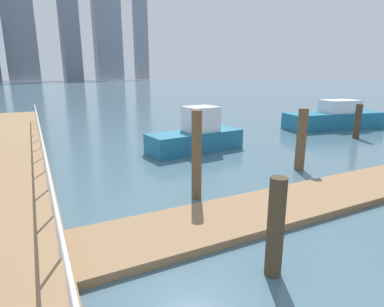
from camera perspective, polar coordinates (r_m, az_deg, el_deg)
name	(u,v)px	position (r m, az deg, el deg)	size (l,w,h in m)	color
ground_plane	(96,132)	(20.14, -17.05, 3.68)	(300.00, 300.00, 0.00)	#476675
floating_dock	(332,193)	(10.16, 24.08, -6.63)	(15.55, 2.00, 0.18)	#93704C
boardwalk_railing	(45,160)	(9.32, -25.10, -1.04)	(0.06, 29.95, 1.08)	white
dock_piling_0	(276,228)	(5.77, 14.93, -12.89)	(0.30, 0.30, 1.83)	#473826
dock_piling_1	(358,121)	(19.64, 27.86, 5.20)	(0.35, 0.35, 1.89)	#473826
dock_piling_2	(301,140)	(12.21, 19.23, 2.38)	(0.35, 0.35, 2.29)	brown
dock_piling_4	(197,156)	(8.80, 0.84, -0.39)	(0.28, 0.28, 2.54)	brown
moored_boat_2	(335,118)	(22.57, 24.48, 5.87)	(6.82, 3.07, 1.84)	#1E6B8C
moored_boat_3	(196,136)	(14.56, 0.81, 3.21)	(4.64, 2.09, 2.04)	#1E6B8C
skyline_tower_2	(18,18)	(181.25, -29.08, 20.65)	(13.74, 13.71, 57.35)	gray
skyline_tower_3	(67,1)	(177.45, -21.81, 24.34)	(7.89, 13.16, 74.27)	slate
skyline_tower_4	(106,14)	(189.58, -15.36, 23.18)	(13.61, 11.95, 68.28)	gray
skyline_tower_5	(140,33)	(194.53, -9.34, 20.81)	(6.14, 9.59, 51.95)	gray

